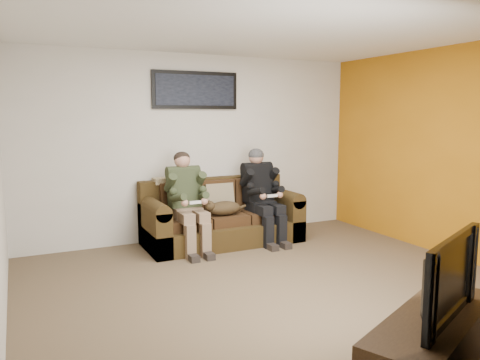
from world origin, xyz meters
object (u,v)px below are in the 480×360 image
cat (223,208)px  framed_poster (196,90)px  person_left (187,196)px  person_right (261,190)px  tv_stand (433,348)px  television (437,275)px  sofa (220,219)px

cat → framed_poster: 1.70m
person_left → person_right: size_ratio=0.99×
tv_stand → television: (0.00, 0.00, 0.50)m
tv_stand → person_right: bearing=55.5°
person_right → tv_stand: 3.69m
person_right → tv_stand: person_right is taller
person_right → framed_poster: size_ratio=1.03×
sofa → tv_stand: 3.78m
framed_poster → television: framed_poster is taller
tv_stand → television: television is taller
tv_stand → television: size_ratio=1.48×
framed_poster → person_right: bearing=-37.2°
person_left → television: 3.63m
person_left → person_right: bearing=0.0°
sofa → tv_stand: sofa is taller
person_right → cat: person_right is taller
sofa → framed_poster: size_ratio=1.70×
sofa → television: (-0.10, -3.78, 0.40)m
framed_poster → tv_stand: bearing=-88.6°
person_left → television: (0.45, -3.60, 0.01)m
cat → television: 3.55m
sofa → television: bearing=-91.5°
person_right → person_left: bearing=-180.0°
sofa → person_right: person_right is taller
framed_poster → tv_stand: framed_poster is taller
cat → television: size_ratio=0.68×
cat → framed_poster: (-0.14, 0.62, 1.57)m
cat → sofa: bearing=74.6°
sofa → cat: sofa is taller
person_left → cat: bearing=-6.2°
cat → framed_poster: framed_poster is taller
person_left → framed_poster: framed_poster is taller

